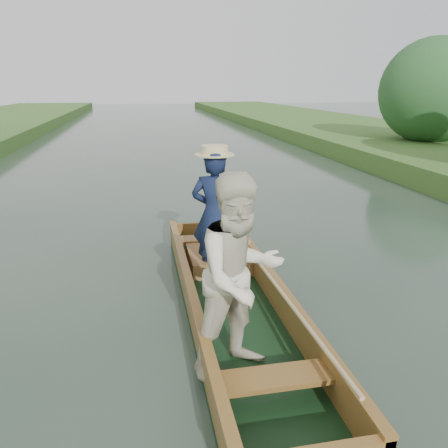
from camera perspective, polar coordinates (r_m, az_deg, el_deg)
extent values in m
plane|color=#283D30|center=(5.32, 1.26, -11.76)|extent=(120.00, 120.00, 0.00)
cylinder|color=#47331E|center=(18.61, 25.00, 11.14)|extent=(0.44, 0.44, 1.99)
sphere|color=#204E1F|center=(18.54, 25.58, 15.40)|extent=(3.83, 3.83, 3.83)
sphere|color=#204E1F|center=(19.14, 26.37, 14.11)|extent=(2.20, 2.20, 2.20)
cube|color=black|center=(5.30, 1.27, -11.38)|extent=(1.10, 5.00, 0.08)
cube|color=brown|center=(5.13, -4.37, -9.93)|extent=(0.08, 5.00, 0.32)
cube|color=brown|center=(5.33, 6.71, -8.92)|extent=(0.08, 5.00, 0.32)
cube|color=brown|center=(7.44, -2.74, -0.91)|extent=(1.10, 0.08, 0.32)
cube|color=brown|center=(5.05, -4.42, -8.13)|extent=(0.10, 5.00, 0.04)
cube|color=brown|center=(5.25, 6.78, -7.16)|extent=(0.10, 5.00, 0.04)
cube|color=brown|center=(6.90, -2.07, -1.90)|extent=(0.94, 0.30, 0.05)
cube|color=brown|center=(3.86, 6.63, -19.32)|extent=(0.94, 0.30, 0.05)
imported|color=#121C3B|center=(5.80, -1.17, 1.15)|extent=(0.76, 0.65, 1.77)
cylinder|color=beige|center=(5.62, -1.22, 9.41)|extent=(0.52, 0.52, 0.12)
imported|color=beige|center=(3.87, 2.13, -6.86)|extent=(1.10, 0.99, 1.86)
cube|color=#9E6033|center=(6.39, -0.76, -4.60)|extent=(0.85, 0.90, 0.22)
sphere|color=#A37C56|center=(6.28, 2.25, -2.74)|extent=(0.23, 0.23, 0.23)
sphere|color=#A37C56|center=(6.21, 2.29, -1.31)|extent=(0.17, 0.17, 0.17)
sphere|color=#A37C56|center=(6.17, 1.74, -0.70)|extent=(0.06, 0.06, 0.06)
sphere|color=#A37C56|center=(6.20, 2.86, -0.63)|extent=(0.06, 0.06, 0.06)
sphere|color=#A37C56|center=(6.15, 2.44, -1.66)|extent=(0.07, 0.07, 0.07)
sphere|color=#A37C56|center=(6.22, 1.39, -2.58)|extent=(0.08, 0.08, 0.08)
sphere|color=#A37C56|center=(6.27, 3.21, -2.46)|extent=(0.08, 0.08, 0.08)
sphere|color=#A37C56|center=(6.27, 1.81, -3.71)|extent=(0.09, 0.09, 0.09)
sphere|color=#A37C56|center=(6.29, 2.81, -3.63)|extent=(0.09, 0.09, 0.09)
cylinder|color=silver|center=(6.87, -3.10, -1.73)|extent=(0.07, 0.07, 0.01)
cylinder|color=silver|center=(6.86, -3.11, -1.42)|extent=(0.01, 0.01, 0.08)
ellipsoid|color=silver|center=(6.84, -3.12, -0.99)|extent=(0.09, 0.09, 0.05)
cylinder|color=tan|center=(5.20, 5.99, -6.90)|extent=(0.04, 4.45, 0.20)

